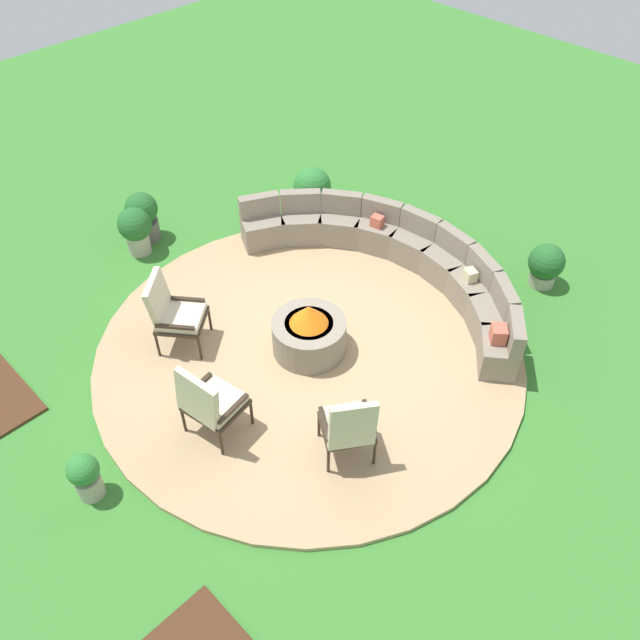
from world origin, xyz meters
The scene contains 12 objects.
ground_plane centered at (0.00, 0.00, 0.00)m, with size 24.00×24.00×0.00m, color #387A2D.
patio_circle centered at (0.00, 0.00, 0.03)m, with size 5.65×5.65×0.06m, color tan.
fire_pit centered at (0.00, 0.00, 0.36)m, with size 0.97×0.97×0.76m.
curved_stone_bench centered at (-0.18, 1.96, 0.37)m, with size 4.76×1.94×0.79m.
lounge_chair_front_left centered at (-1.32, -1.14, 0.61)m, with size 0.83×0.85×1.09m.
lounge_chair_front_right centered at (0.18, -1.74, 0.62)m, with size 0.71×0.68×1.11m.
lounge_chair_back_left centered at (1.51, -0.86, 0.61)m, with size 0.76×0.77×1.04m.
potted_plant_0 centered at (-0.15, -3.18, 0.35)m, with size 0.35×0.35×0.62m.
potted_plant_1 centered at (-2.28, 2.29, 0.45)m, with size 0.62×0.62×0.83m.
potted_plant_2 centered at (-3.42, -0.36, 0.44)m, with size 0.52×0.52×0.78m.
potted_plant_3 centered at (1.42, 3.41, 0.36)m, with size 0.52×0.52×0.67m.
potted_plant_4 centered at (-3.65, -0.08, 0.43)m, with size 0.51×0.51×0.81m.
Camera 1 is at (4.38, -4.16, 6.38)m, focal length 36.98 mm.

